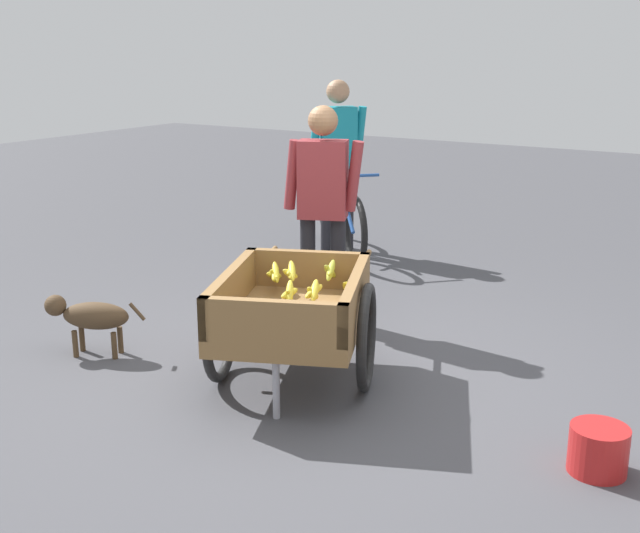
% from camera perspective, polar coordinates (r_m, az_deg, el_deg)
% --- Properties ---
extents(ground_plane, '(24.00, 24.00, 0.00)m').
position_cam_1_polar(ground_plane, '(4.76, 1.32, -8.89)').
color(ground_plane, '#47474C').
extents(fruit_cart, '(1.81, 1.34, 0.70)m').
position_cam_1_polar(fruit_cart, '(4.72, -1.95, -3.42)').
color(fruit_cart, olive).
rests_on(fruit_cart, ground).
extents(vendor_person, '(0.32, 0.55, 1.56)m').
position_cam_1_polar(vendor_person, '(5.69, 0.21, 5.04)').
color(vendor_person, black).
rests_on(vendor_person, ground).
extents(bicycle, '(1.21, 1.22, 0.85)m').
position_cam_1_polar(bicycle, '(7.73, 1.52, 3.49)').
color(bicycle, black).
rests_on(bicycle, ground).
extents(cyclist_person, '(0.39, 0.46, 1.65)m').
position_cam_1_polar(cyclist_person, '(7.77, 1.26, 8.32)').
color(cyclist_person, black).
rests_on(cyclist_person, ground).
extents(dog, '(0.36, 0.62, 0.40)m').
position_cam_1_polar(dog, '(5.41, -16.05, -3.37)').
color(dog, '#4C3823').
rests_on(dog, ground).
extents(plastic_bucket, '(0.28, 0.28, 0.23)m').
position_cam_1_polar(plastic_bucket, '(4.11, 19.20, -12.21)').
color(plastic_bucket, '#B21E1E').
rests_on(plastic_bucket, ground).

